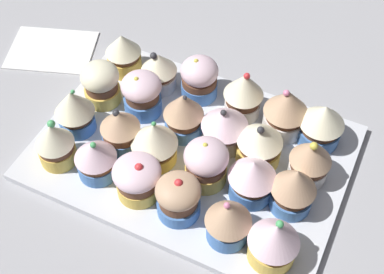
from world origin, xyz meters
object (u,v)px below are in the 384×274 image
object	(u,v)px
cupcake_18	(274,241)
cupcake_14	(206,163)
cupcake_3	(199,78)
cupcake_5	(123,53)
cupcake_15	(154,142)
cupcake_12	(294,188)
cupcake_23	(55,143)
cupcake_4	(159,70)
baking_tray	(192,153)
cupcake_7	(260,143)
cupcake_16	(121,130)
cupcake_1	(286,111)
cupcake_8	(225,126)
cupcake_2	(244,94)
napkin	(52,49)
cupcake_0	(322,123)
cupcake_21	(137,178)
cupcake_11	(101,83)
cupcake_19	(228,220)
cupcake_17	(74,110)
cupcake_9	(183,113)
cupcake_10	(142,94)
cupcake_13	(252,178)
cupcake_20	(178,197)
cupcake_6	(311,159)

from	to	relation	value
cupcake_18	cupcake_14	bearing A→B (deg)	-29.89
cupcake_3	cupcake_5	size ratio (longest dim) A/B	1.02
cupcake_15	cupcake_18	world-z (taller)	cupcake_18
cupcake_12	cupcake_23	size ratio (longest dim) A/B	1.02
cupcake_4	baking_tray	bearing A→B (deg)	137.35
cupcake_5	cupcake_23	world-z (taller)	cupcake_23
cupcake_18	cupcake_23	distance (cm)	31.94
cupcake_7	cupcake_16	size ratio (longest dim) A/B	1.02
cupcake_1	cupcake_8	bearing A→B (deg)	42.20
cupcake_3	cupcake_23	xyz separation A→B (cm)	(12.39, 19.85, 0.14)
cupcake_2	napkin	distance (cm)	35.21
cupcake_0	cupcake_5	distance (cm)	32.36
cupcake_2	cupcake_15	world-z (taller)	cupcake_2
cupcake_21	cupcake_16	bearing A→B (deg)	-44.55
cupcake_11	cupcake_21	bearing A→B (deg)	136.71
cupcake_19	cupcake_23	xyz separation A→B (cm)	(25.99, -0.85, -0.29)
cupcake_7	cupcake_17	size ratio (longest dim) A/B	0.98
cupcake_4	cupcake_5	xyz separation A→B (cm)	(6.76, -0.87, 0.16)
cupcake_5	cupcake_9	xyz separation A→B (cm)	(-14.23, 7.54, 0.44)
cupcake_10	cupcake_9	bearing A→B (deg)	171.38
cupcake_2	baking_tray	bearing A→B (deg)	69.07
cupcake_13	napkin	distance (cm)	43.48
cupcake_18	cupcake_21	bearing A→B (deg)	-3.31
cupcake_3	cupcake_18	size ratio (longest dim) A/B	0.96
cupcake_14	cupcake_3	bearing A→B (deg)	-61.68
cupcake_9	cupcake_14	xyz separation A→B (cm)	(-6.36, 6.19, -0.37)
cupcake_11	cupcake_17	xyz separation A→B (cm)	(0.37, 6.48, 0.37)
cupcake_20	cupcake_3	bearing A→B (deg)	-72.13
cupcake_1	cupcake_6	world-z (taller)	cupcake_1
baking_tray	napkin	bearing A→B (deg)	-17.18
cupcake_20	cupcake_18	bearing A→B (deg)	176.60
cupcake_2	cupcake_16	size ratio (longest dim) A/B	1.12
cupcake_19	napkin	world-z (taller)	cupcake_19
cupcake_1	cupcake_11	size ratio (longest dim) A/B	1.17
cupcake_11	cupcake_20	distance (cm)	23.09
cupcake_1	cupcake_3	world-z (taller)	cupcake_1
cupcake_18	napkin	bearing A→B (deg)	-23.21
cupcake_14	cupcake_20	distance (cm)	6.23
cupcake_2	cupcake_13	bearing A→B (deg)	116.68
cupcake_4	cupcake_7	xyz separation A→B (cm)	(-19.02, 6.66, 0.21)
cupcake_18	cupcake_3	bearing A→B (deg)	-46.90
cupcake_4	cupcake_1	bearing A→B (deg)	-179.94
cupcake_18	cupcake_19	distance (cm)	5.94
cupcake_14	cupcake_5	bearing A→B (deg)	-33.69
cupcake_13	cupcake_0	bearing A→B (deg)	-113.05
cupcake_12	cupcake_19	xyz separation A→B (cm)	(5.67, 7.71, -0.07)
cupcake_8	cupcake_16	distance (cm)	14.47
cupcake_10	cupcake_21	distance (cm)	14.64
cupcake_2	cupcake_16	bearing A→B (deg)	45.65
cupcake_19	baking_tray	bearing A→B (deg)	-46.33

